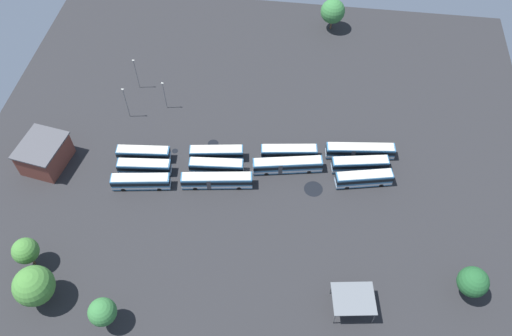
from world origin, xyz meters
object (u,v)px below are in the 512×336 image
object	(u,v)px
depot_building	(44,154)
lamp_post_far_corner	(164,94)
bus_row1_slot2	(217,153)
lamp_post_near_entrance	(136,73)
bus_row1_slot1	(217,166)
tree_northwest	(102,312)
tree_east_edge	(34,286)
tree_northeast	(333,11)
bus_row2_slot1	(287,165)
bus_row3_slot0	(364,179)
bus_row0_slot0	(141,182)
bus_row3_slot1	(360,164)
bus_row3_slot2	(360,151)
bus_row0_slot1	(144,167)
maintenance_shelter	(354,299)
tree_west_edge	(25,251)
bus_row1_slot0	(217,181)
bus_row0_slot2	(144,154)
lamp_post_mid_lot	(126,102)
bus_row2_slot2	(289,152)
tree_south_edge	(473,282)

from	to	relation	value
depot_building	lamp_post_far_corner	bearing A→B (deg)	42.03
bus_row1_slot2	lamp_post_near_entrance	size ratio (longest dim) A/B	1.35
bus_row1_slot1	bus_row1_slot2	distance (m)	3.78
bus_row1_slot1	tree_northwest	world-z (taller)	tree_northwest
tree_east_edge	tree_northwest	size ratio (longest dim) A/B	1.23
depot_building	tree_northeast	world-z (taller)	tree_northeast
tree_northeast	depot_building	bearing A→B (deg)	-137.35
bus_row2_slot1	bus_row3_slot0	xyz separation A→B (m)	(17.16, -1.58, -0.00)
lamp_post_near_entrance	tree_northeast	xyz separation A→B (m)	(48.17, 30.62, 0.87)
bus_row0_slot0	depot_building	world-z (taller)	depot_building
bus_row3_slot1	tree_northeast	distance (m)	51.09
bus_row3_slot1	tree_northwest	size ratio (longest dim) A/B	1.66
bus_row3_slot2	depot_building	size ratio (longest dim) A/B	1.33
bus_row0_slot1	tree_east_edge	distance (m)	34.41
maintenance_shelter	tree_west_edge	bearing A→B (deg)	179.00
bus_row1_slot0	bus_row3_slot2	world-z (taller)	same
depot_building	bus_row1_slot1	bearing A→B (deg)	3.75
bus_row1_slot2	bus_row3_slot2	world-z (taller)	same
bus_row0_slot2	depot_building	bearing A→B (deg)	-169.54
lamp_post_mid_lot	maintenance_shelter	bearing A→B (deg)	-37.77
tree_northwest	bus_row0_slot2	bearing A→B (deg)	94.92
bus_row0_slot1	tree_northwest	world-z (taller)	tree_northwest
bus_row1_slot0	depot_building	size ratio (longest dim) A/B	1.33
bus_row3_slot0	tree_west_edge	bearing A→B (deg)	-156.51
bus_row2_slot2	lamp_post_near_entrance	distance (m)	44.50
bus_row0_slot0	bus_row0_slot1	world-z (taller)	same
depot_building	lamp_post_mid_lot	world-z (taller)	lamp_post_mid_lot
bus_row2_slot1	tree_east_edge	distance (m)	57.04
bus_row1_slot0	bus_row3_slot0	bearing A→B (deg)	8.23
bus_row0_slot2	tree_northwest	xyz separation A→B (m)	(3.34, -38.86, 3.33)
bus_row1_slot2	tree_east_edge	distance (m)	46.89
bus_row3_slot0	bus_row3_slot1	bearing A→B (deg)	103.00
bus_row2_slot2	bus_row3_slot1	xyz separation A→B (m)	(16.20, -1.39, -0.00)
lamp_post_far_corner	tree_east_edge	world-z (taller)	tree_east_edge
bus_row0_slot0	tree_northwest	xyz separation A→B (m)	(1.91, -31.09, 3.33)
bus_row0_slot1	tree_northwest	xyz separation A→B (m)	(2.17, -35.15, 3.33)
bus_row2_slot1	bus_row3_slot1	size ratio (longest dim) A/B	1.23
bus_row1_slot1	maintenance_shelter	bearing A→B (deg)	-42.95
tree_west_edge	bus_row2_slot1	bearing A→B (deg)	31.92
bus_row3_slot0	tree_northwest	world-z (taller)	tree_northwest
bus_row0_slot0	lamp_post_mid_lot	distance (m)	22.32
bus_row3_slot1	depot_building	xyz separation A→B (m)	(-70.95, -7.30, 1.44)
maintenance_shelter	tree_northwest	world-z (taller)	tree_northwest
bus_row2_slot1	tree_east_edge	world-z (taller)	tree_east_edge
maintenance_shelter	lamp_post_near_entrance	bearing A→B (deg)	136.29
bus_row1_slot0	bus_row3_slot0	distance (m)	32.57
tree_west_edge	tree_south_edge	bearing A→B (deg)	3.12
lamp_post_mid_lot	tree_east_edge	xyz separation A→B (m)	(-3.31, -48.46, 0.71)
bus_row1_slot2	bus_row2_slot2	distance (m)	16.64
maintenance_shelter	tree_northeast	world-z (taller)	tree_northeast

